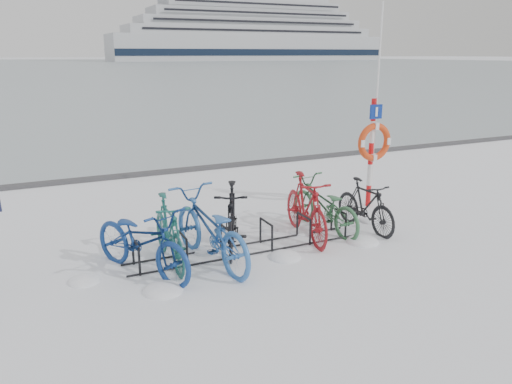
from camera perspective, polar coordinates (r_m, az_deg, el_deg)
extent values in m
plane|color=white|center=(8.27, -1.09, -6.67)|extent=(900.00, 900.00, 0.00)
cube|color=#A0AEB5|center=(162.05, -24.74, 13.08)|extent=(400.00, 298.00, 0.02)
cube|color=#3F3F42|center=(13.61, -11.30, 2.19)|extent=(400.00, 0.25, 0.10)
cylinder|color=black|center=(7.48, -13.19, -7.73)|extent=(0.04, 0.04, 0.44)
cylinder|color=black|center=(7.88, -13.88, -6.55)|extent=(0.04, 0.04, 0.44)
cylinder|color=black|center=(7.60, -13.65, -5.60)|extent=(0.04, 0.44, 0.04)
cylinder|color=black|center=(7.64, -7.88, -6.95)|extent=(0.04, 0.04, 0.44)
cylinder|color=black|center=(8.04, -8.83, -5.84)|extent=(0.04, 0.04, 0.44)
cylinder|color=black|center=(7.76, -8.43, -4.87)|extent=(0.04, 0.44, 0.04)
cylinder|color=black|center=(7.87, -2.85, -6.15)|extent=(0.04, 0.04, 0.44)
cylinder|color=black|center=(8.25, -4.02, -5.12)|extent=(0.04, 0.04, 0.44)
cylinder|color=black|center=(7.98, -3.48, -4.15)|extent=(0.04, 0.44, 0.04)
cylinder|color=black|center=(8.15, 1.86, -5.36)|extent=(0.04, 0.04, 0.44)
cylinder|color=black|center=(8.51, 0.51, -4.40)|extent=(0.04, 0.04, 0.44)
cylinder|color=black|center=(8.26, 1.18, -3.44)|extent=(0.04, 0.44, 0.04)
cylinder|color=black|center=(8.48, 6.21, -4.59)|extent=(0.04, 0.04, 0.44)
cylinder|color=black|center=(8.83, 4.73, -3.71)|extent=(0.04, 0.04, 0.44)
cylinder|color=black|center=(8.58, 5.50, -2.76)|extent=(0.04, 0.44, 0.04)
cylinder|color=black|center=(8.86, 10.21, -3.86)|extent=(0.04, 0.04, 0.44)
cylinder|color=black|center=(9.20, 8.64, -3.05)|extent=(0.04, 0.04, 0.44)
cylinder|color=black|center=(8.96, 9.47, -2.12)|extent=(0.04, 0.44, 0.04)
cylinder|color=black|center=(8.07, -0.45, -7.07)|extent=(4.00, 0.03, 0.03)
cylinder|color=black|center=(8.45, -1.71, -6.03)|extent=(4.00, 0.03, 0.03)
cylinder|color=red|center=(10.82, 12.70, -0.38)|extent=(0.10, 0.10, 0.45)
cylinder|color=silver|center=(10.71, 12.84, 1.94)|extent=(0.10, 0.10, 0.45)
cylinder|color=red|center=(10.62, 12.99, 4.30)|extent=(0.10, 0.10, 0.45)
cylinder|color=silver|center=(10.54, 13.14, 6.70)|extent=(0.10, 0.10, 0.45)
cylinder|color=red|center=(10.49, 13.29, 9.13)|extent=(0.10, 0.10, 0.45)
torus|color=red|center=(10.50, 13.38, 5.58)|extent=(0.79, 0.13, 0.79)
cube|color=navy|center=(10.43, 13.55, 8.91)|extent=(0.29, 0.03, 0.29)
cylinder|color=silver|center=(10.59, 13.57, 9.29)|extent=(0.04, 0.04, 4.10)
cube|color=silver|center=(233.51, -0.47, 16.11)|extent=(125.57, 23.32, 10.76)
cube|color=black|center=(222.92, 0.84, 15.67)|extent=(125.57, 0.30, 2.69)
cube|color=black|center=(244.18, -1.66, 15.65)|extent=(125.57, 0.30, 2.69)
cube|color=silver|center=(233.68, -0.47, 17.87)|extent=(112.12, 21.53, 3.59)
cube|color=silver|center=(234.08, -0.48, 19.62)|extent=(90.59, 18.84, 3.59)
cube|color=black|center=(223.98, 0.76, 18.88)|extent=(98.66, 0.20, 10.76)
imported|color=navy|center=(7.46, -12.93, -5.17)|extent=(1.54, 2.16, 1.08)
imported|color=#1C5C55|center=(7.76, -9.95, -4.20)|extent=(0.58, 1.80, 1.07)
imported|color=#3167B4|center=(7.66, -5.34, -3.96)|extent=(1.10, 2.30, 1.15)
imported|color=black|center=(8.22, -2.79, -2.74)|extent=(1.22, 1.88, 1.10)
imported|color=maroon|center=(8.72, 5.73, -1.54)|extent=(0.85, 1.97, 1.15)
imported|color=#346A42|center=(9.14, 7.76, -1.32)|extent=(0.85, 1.94, 0.99)
imported|color=black|center=(9.32, 12.39, -1.32)|extent=(0.52, 1.61, 0.96)
ellipsoid|color=white|center=(9.90, 12.85, -3.25)|extent=(0.43, 0.43, 0.15)
ellipsoid|color=white|center=(8.00, 3.32, -7.47)|extent=(0.52, 0.52, 0.18)
ellipsoid|color=white|center=(7.60, -19.05, -9.64)|extent=(0.45, 0.45, 0.16)
ellipsoid|color=white|center=(8.80, 12.06, -5.61)|extent=(0.56, 0.56, 0.20)
ellipsoid|color=white|center=(8.26, -5.88, -6.76)|extent=(0.41, 0.41, 0.14)
ellipsoid|color=white|center=(9.07, 5.20, -4.67)|extent=(0.43, 0.43, 0.15)
ellipsoid|color=white|center=(7.05, -10.55, -11.05)|extent=(0.56, 0.56, 0.20)
ellipsoid|color=white|center=(9.18, 1.54, -4.37)|extent=(0.33, 0.33, 0.12)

